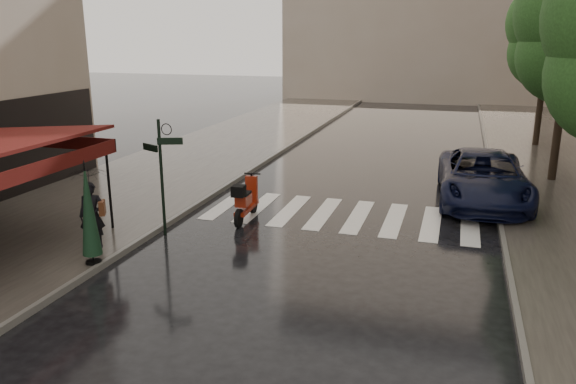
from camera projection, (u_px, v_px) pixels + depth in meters
The scene contains 13 objects.
ground at pixel (146, 286), 11.98m from camera, with size 120.00×120.00×0.00m, color black.
sidewalk_near at pixel (200, 157), 24.28m from camera, with size 6.00×60.00×0.12m, color #38332D.
sidewalk_far at pixel (574, 182), 20.13m from camera, with size 5.50×60.00×0.12m, color #38332D.
curb_near at pixel (266, 161), 23.42m from camera, with size 0.12×60.00×0.16m, color #595651.
curb_far at pixel (491, 176), 20.92m from camera, with size 0.12×60.00×0.16m, color #595651.
crosswalk at pixel (341, 215), 16.67m from camera, with size 7.85×3.20×0.01m.
signpost at pixel (161, 168), 14.58m from camera, with size 1.17×0.29×3.10m.
tree_mid at pixel (572, 22), 18.85m from camera, with size 3.80×3.80×8.34m.
tree_far at pixel (549, 28), 25.27m from camera, with size 3.80×3.80×8.16m.
pedestrian_with_umbrella at pixel (89, 183), 13.39m from camera, with size 1.33×1.34×2.44m.
scooter at pixel (245, 201), 16.03m from camera, with size 0.51×1.90×1.25m.
parked_car at pixel (483, 178), 17.78m from camera, with size 2.66×5.76×1.60m, color black.
parasol_back at pixel (88, 210), 12.53m from camera, with size 0.44×0.44×2.36m.
Camera 1 is at (6.11, -9.63, 5.17)m, focal length 35.00 mm.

